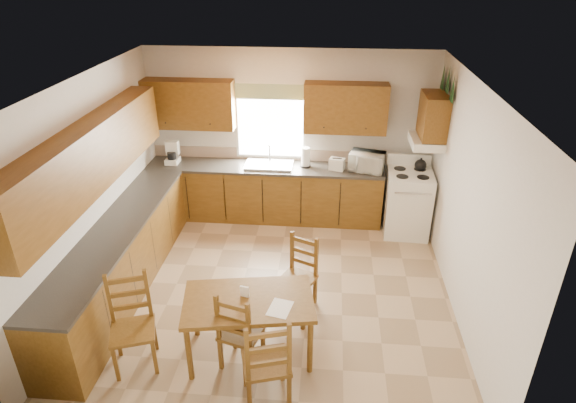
# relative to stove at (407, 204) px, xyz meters

# --- Properties ---
(floor) EXTENTS (4.50, 4.50, 0.00)m
(floor) POSITION_rel_stove_xyz_m (-1.88, -1.67, -0.49)
(floor) COLOR tan
(floor) RESTS_ON ground
(ceiling) EXTENTS (4.50, 4.50, 0.00)m
(ceiling) POSITION_rel_stove_xyz_m (-1.88, -1.67, 2.21)
(ceiling) COLOR brown
(ceiling) RESTS_ON floor
(wall_left) EXTENTS (4.50, 4.50, 0.00)m
(wall_left) POSITION_rel_stove_xyz_m (-4.13, -1.67, 0.86)
(wall_left) COLOR beige
(wall_left) RESTS_ON floor
(wall_right) EXTENTS (4.50, 4.50, 0.00)m
(wall_right) POSITION_rel_stove_xyz_m (0.37, -1.67, 0.86)
(wall_right) COLOR beige
(wall_right) RESTS_ON floor
(wall_back) EXTENTS (4.50, 4.50, 0.00)m
(wall_back) POSITION_rel_stove_xyz_m (-1.88, 0.58, 0.86)
(wall_back) COLOR beige
(wall_back) RESTS_ON floor
(wall_front) EXTENTS (4.50, 4.50, 0.00)m
(wall_front) POSITION_rel_stove_xyz_m (-1.88, -3.92, 0.86)
(wall_front) COLOR beige
(wall_front) RESTS_ON floor
(lower_cab_back) EXTENTS (3.75, 0.60, 0.88)m
(lower_cab_back) POSITION_rel_stove_xyz_m (-2.25, 0.28, -0.05)
(lower_cab_back) COLOR brown
(lower_cab_back) RESTS_ON floor
(lower_cab_left) EXTENTS (0.60, 3.60, 0.88)m
(lower_cab_left) POSITION_rel_stove_xyz_m (-3.83, -1.82, -0.05)
(lower_cab_left) COLOR brown
(lower_cab_left) RESTS_ON floor
(counter_back) EXTENTS (3.75, 0.63, 0.04)m
(counter_back) POSITION_rel_stove_xyz_m (-2.25, 0.28, 0.41)
(counter_back) COLOR #37322C
(counter_back) RESTS_ON lower_cab_back
(counter_left) EXTENTS (0.63, 3.60, 0.04)m
(counter_left) POSITION_rel_stove_xyz_m (-3.83, -1.82, 0.41)
(counter_left) COLOR #37322C
(counter_left) RESTS_ON lower_cab_left
(backsplash) EXTENTS (3.75, 0.01, 0.18)m
(backsplash) POSITION_rel_stove_xyz_m (-2.25, 0.57, 0.52)
(backsplash) COLOR gray
(backsplash) RESTS_ON counter_back
(upper_cab_back_left) EXTENTS (1.41, 0.33, 0.75)m
(upper_cab_back_left) POSITION_rel_stove_xyz_m (-3.43, 0.42, 1.36)
(upper_cab_back_left) COLOR brown
(upper_cab_back_left) RESTS_ON wall_back
(upper_cab_back_right) EXTENTS (1.25, 0.33, 0.75)m
(upper_cab_back_right) POSITION_rel_stove_xyz_m (-1.02, 0.42, 1.36)
(upper_cab_back_right) COLOR brown
(upper_cab_back_right) RESTS_ON wall_back
(upper_cab_left) EXTENTS (0.33, 3.60, 0.75)m
(upper_cab_left) POSITION_rel_stove_xyz_m (-3.96, -1.82, 1.36)
(upper_cab_left) COLOR brown
(upper_cab_left) RESTS_ON wall_left
(upper_cab_stove) EXTENTS (0.33, 0.62, 0.62)m
(upper_cab_stove) POSITION_rel_stove_xyz_m (0.20, -0.02, 1.41)
(upper_cab_stove) COLOR brown
(upper_cab_stove) RESTS_ON wall_right
(range_hood) EXTENTS (0.44, 0.62, 0.12)m
(range_hood) POSITION_rel_stove_xyz_m (0.15, -0.02, 1.03)
(range_hood) COLOR white
(range_hood) RESTS_ON wall_right
(window_frame) EXTENTS (1.13, 0.02, 1.18)m
(window_frame) POSITION_rel_stove_xyz_m (-2.18, 0.55, 1.06)
(window_frame) COLOR white
(window_frame) RESTS_ON wall_back
(window_pane) EXTENTS (1.05, 0.01, 1.10)m
(window_pane) POSITION_rel_stove_xyz_m (-2.18, 0.55, 1.06)
(window_pane) COLOR white
(window_pane) RESTS_ON wall_back
(window_valance) EXTENTS (1.19, 0.01, 0.24)m
(window_valance) POSITION_rel_stove_xyz_m (-2.18, 0.52, 1.56)
(window_valance) COLOR #3B5E2D
(window_valance) RESTS_ON wall_back
(sink_basin) EXTENTS (0.75, 0.45, 0.04)m
(sink_basin) POSITION_rel_stove_xyz_m (-2.18, 0.28, 0.45)
(sink_basin) COLOR silver
(sink_basin) RESTS_ON counter_back
(pine_decal_a) EXTENTS (0.22, 0.22, 0.36)m
(pine_decal_a) POSITION_rel_stove_xyz_m (0.33, -0.34, 1.89)
(pine_decal_a) COLOR #17391B
(pine_decal_a) RESTS_ON wall_right
(pine_decal_b) EXTENTS (0.22, 0.22, 0.36)m
(pine_decal_b) POSITION_rel_stove_xyz_m (0.33, -0.02, 1.93)
(pine_decal_b) COLOR #17391B
(pine_decal_b) RESTS_ON wall_right
(pine_decal_c) EXTENTS (0.22, 0.22, 0.36)m
(pine_decal_c) POSITION_rel_stove_xyz_m (0.33, 0.30, 1.89)
(pine_decal_c) COLOR #17391B
(pine_decal_c) RESTS_ON wall_right
(stove) EXTENTS (0.70, 0.72, 0.99)m
(stove) POSITION_rel_stove_xyz_m (0.00, 0.00, 0.00)
(stove) COLOR white
(stove) RESTS_ON floor
(coffeemaker) EXTENTS (0.27, 0.29, 0.32)m
(coffeemaker) POSITION_rel_stove_xyz_m (-3.75, 0.27, 0.59)
(coffeemaker) COLOR white
(coffeemaker) RESTS_ON counter_back
(paper_towel) EXTENTS (0.16, 0.16, 0.31)m
(paper_towel) POSITION_rel_stove_xyz_m (-1.60, 0.32, 0.58)
(paper_towel) COLOR white
(paper_towel) RESTS_ON counter_back
(toaster) EXTENTS (0.26, 0.20, 0.19)m
(toaster) POSITION_rel_stove_xyz_m (-1.11, 0.24, 0.52)
(toaster) COLOR white
(toaster) RESTS_ON counter_back
(microwave) EXTENTS (0.56, 0.46, 0.29)m
(microwave) POSITION_rel_stove_xyz_m (-0.65, 0.25, 0.57)
(microwave) COLOR white
(microwave) RESTS_ON counter_back
(dining_table) EXTENTS (1.46, 0.99, 0.72)m
(dining_table) POSITION_rel_stove_xyz_m (-2.02, -2.80, -0.13)
(dining_table) COLOR brown
(dining_table) RESTS_ON floor
(chair_near_left) EXTENTS (0.54, 0.52, 1.05)m
(chair_near_left) POSITION_rel_stove_xyz_m (-1.76, -3.39, 0.03)
(chair_near_left) COLOR brown
(chair_near_left) RESTS_ON floor
(chair_near_right) EXTENTS (0.49, 0.48, 0.95)m
(chair_near_right) POSITION_rel_stove_xyz_m (-2.08, -2.96, -0.02)
(chair_near_right) COLOR brown
(chair_near_right) RESTS_ON floor
(chair_far_left) EXTENTS (0.56, 0.54, 1.06)m
(chair_far_left) POSITION_rel_stove_xyz_m (-3.19, -3.08, 0.03)
(chair_far_left) COLOR brown
(chair_far_left) RESTS_ON floor
(chair_far_right) EXTENTS (0.51, 0.50, 0.93)m
(chair_far_right) POSITION_rel_stove_xyz_m (-1.56, -1.97, -0.03)
(chair_far_right) COLOR brown
(chair_far_right) RESTS_ON floor
(table_paper) EXTENTS (0.27, 0.33, 0.00)m
(table_paper) POSITION_rel_stove_xyz_m (-1.67, -2.91, 0.23)
(table_paper) COLOR white
(table_paper) RESTS_ON dining_table
(table_card) EXTENTS (0.10, 0.04, 0.13)m
(table_card) POSITION_rel_stove_xyz_m (-2.06, -2.75, 0.29)
(table_card) COLOR white
(table_card) RESTS_ON dining_table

